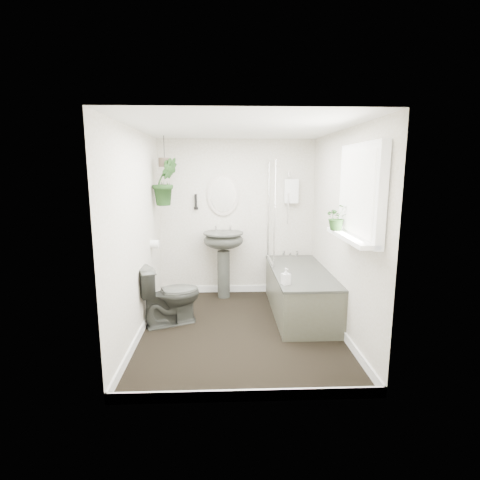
{
  "coord_description": "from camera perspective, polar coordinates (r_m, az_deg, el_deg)",
  "views": [
    {
      "loc": [
        -0.17,
        -4.15,
        1.86
      ],
      "look_at": [
        0.0,
        0.15,
        1.05
      ],
      "focal_mm": 28.0,
      "sensor_mm": 36.0,
      "label": 1
    }
  ],
  "objects": [
    {
      "name": "sill_plant",
      "position": [
        3.95,
        14.57,
        3.38
      ],
      "size": [
        0.27,
        0.25,
        0.27
      ],
      "primitive_type": "imported",
      "rotation": [
        0.0,
        0.0,
        0.17
      ],
      "color": "black",
      "rests_on": "window_sill"
    },
    {
      "name": "hanging_pot",
      "position": [
        5.16,
        -11.42,
        11.53
      ],
      "size": [
        0.16,
        0.16,
        0.12
      ],
      "primitive_type": "cylinder",
      "color": "#4B3D31",
      "rests_on": "ceiling"
    },
    {
      "name": "window_blinds",
      "position": [
        3.66,
        17.25,
        6.89
      ],
      "size": [
        0.01,
        0.86,
        0.76
      ],
      "primitive_type": "cube",
      "color": "white",
      "rests_on": "wall_right"
    },
    {
      "name": "toilet",
      "position": [
        4.66,
        -10.64,
        -8.15
      ],
      "size": [
        0.83,
        0.67,
        0.74
      ],
      "primitive_type": "imported",
      "rotation": [
        0.0,
        0.0,
        1.97
      ],
      "color": "#353731",
      "rests_on": "floor"
    },
    {
      "name": "wall_right",
      "position": [
        4.41,
        15.3,
        1.03
      ],
      "size": [
        0.02,
        2.8,
        2.3
      ],
      "primitive_type": "cube",
      "color": "silver",
      "rests_on": "ground"
    },
    {
      "name": "wall_left",
      "position": [
        4.32,
        -15.47,
        0.82
      ],
      "size": [
        0.02,
        2.8,
        2.3
      ],
      "primitive_type": "cube",
      "color": "silver",
      "rests_on": "ground"
    },
    {
      "name": "ceiling",
      "position": [
        4.18,
        0.09,
        16.85
      ],
      "size": [
        2.3,
        2.8,
        0.02
      ],
      "primitive_type": "cube",
      "color": "white",
      "rests_on": "ground"
    },
    {
      "name": "wall_front",
      "position": [
        2.83,
        1.27,
        -3.87
      ],
      "size": [
        2.3,
        0.02,
        2.3
      ],
      "primitive_type": "cube",
      "color": "silver",
      "rests_on": "ground"
    },
    {
      "name": "wall_back",
      "position": [
        5.61,
        -0.52,
        3.4
      ],
      "size": [
        2.3,
        0.02,
        2.3
      ],
      "primitive_type": "cube",
      "color": "silver",
      "rests_on": "ground"
    },
    {
      "name": "pedestal_sink",
      "position": [
        5.49,
        -2.52,
        -3.78
      ],
      "size": [
        0.59,
        0.51,
        0.98
      ],
      "primitive_type": null,
      "rotation": [
        0.0,
        0.0,
        -0.03
      ],
      "color": "#353731",
      "rests_on": "floor"
    },
    {
      "name": "floor",
      "position": [
        4.55,
        0.08,
        -13.58
      ],
      "size": [
        2.3,
        2.8,
        0.02
      ],
      "primitive_type": "cube",
      "color": "black",
      "rests_on": "ground"
    },
    {
      "name": "window_recess",
      "position": [
        3.68,
        17.91,
        6.87
      ],
      "size": [
        0.08,
        1.0,
        0.9
      ],
      "primitive_type": "cube",
      "color": "white",
      "rests_on": "wall_right"
    },
    {
      "name": "bath_screen",
      "position": [
        5.21,
        4.81,
        4.24
      ],
      "size": [
        0.04,
        0.72,
        1.4
      ],
      "primitive_type": null,
      "color": "silver",
      "rests_on": "bathtub"
    },
    {
      "name": "hanging_plant",
      "position": [
        5.16,
        -11.31,
        8.69
      ],
      "size": [
        0.44,
        0.41,
        0.63
      ],
      "primitive_type": "imported",
      "rotation": [
        0.0,
        0.0,
        0.46
      ],
      "color": "black",
      "rests_on": "ceiling"
    },
    {
      "name": "toilet_roll_holder",
      "position": [
        5.03,
        -12.88,
        -0.61
      ],
      "size": [
        0.11,
        0.11,
        0.11
      ],
      "primitive_type": "cylinder",
      "rotation": [
        0.0,
        1.57,
        0.0
      ],
      "color": "white",
      "rests_on": "wall_left"
    },
    {
      "name": "skirting",
      "position": [
        4.53,
        0.08,
        -12.89
      ],
      "size": [
        2.3,
        2.8,
        0.1
      ],
      "primitive_type": "cube",
      "color": "white",
      "rests_on": "floor"
    },
    {
      "name": "window_sill",
      "position": [
        3.7,
        16.53,
        0.41
      ],
      "size": [
        0.18,
        1.0,
        0.04
      ],
      "primitive_type": "cube",
      "color": "white",
      "rests_on": "wall_right"
    },
    {
      "name": "shower_box",
      "position": [
        5.58,
        7.8,
        7.39
      ],
      "size": [
        0.2,
        0.1,
        0.35
      ],
      "primitive_type": "cube",
      "color": "white",
      "rests_on": "wall_back"
    },
    {
      "name": "oval_mirror",
      "position": [
        5.53,
        -2.6,
        6.93
      ],
      "size": [
        0.46,
        0.03,
        0.62
      ],
      "primitive_type": "ellipsoid",
      "color": "beige",
      "rests_on": "wall_back"
    },
    {
      "name": "soap_bottle",
      "position": [
        4.28,
        7.01,
        -5.51
      ],
      "size": [
        0.11,
        0.11,
        0.19
      ],
      "primitive_type": "imported",
      "rotation": [
        0.0,
        0.0,
        0.4
      ],
      "color": "black",
      "rests_on": "bathtub"
    },
    {
      "name": "bathtub",
      "position": [
        5.0,
        9.12,
        -7.76
      ],
      "size": [
        0.72,
        1.72,
        0.58
      ],
      "primitive_type": null,
      "color": "#353731",
      "rests_on": "floor"
    },
    {
      "name": "wall_sconce",
      "position": [
        5.54,
        -6.75,
        5.84
      ],
      "size": [
        0.04,
        0.04,
        0.22
      ],
      "primitive_type": "cylinder",
      "color": "black",
      "rests_on": "wall_back"
    }
  ]
}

